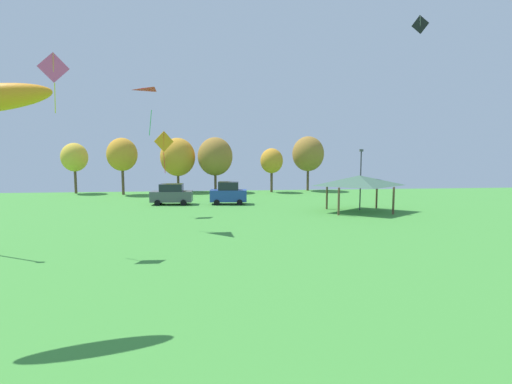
# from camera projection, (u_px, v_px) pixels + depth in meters

# --- Properties ---
(kite_flying_3) EXTENTS (2.40, 2.35, 2.78)m
(kite_flying_3) POSITION_uv_depth(u_px,v_px,m) (156.00, 102.00, 31.29)
(kite_flying_3) COLOR red
(kite_flying_4) EXTENTS (1.67, 1.01, 3.88)m
(kite_flying_4) POSITION_uv_depth(u_px,v_px,m) (164.00, 143.00, 36.81)
(kite_flying_4) COLOR orange
(kite_flying_5) EXTENTS (1.62, 0.68, 3.48)m
(kite_flying_5) POSITION_uv_depth(u_px,v_px,m) (54.00, 70.00, 23.28)
(kite_flying_5) COLOR #E54C93
(kite_flying_6) EXTENTS (0.97, 1.21, 1.48)m
(kite_flying_6) POSITION_uv_depth(u_px,v_px,m) (420.00, 25.00, 33.73)
(kite_flying_6) COLOR black
(parked_car_leftmost) EXTENTS (4.66, 2.23, 2.33)m
(parked_car_leftmost) POSITION_uv_depth(u_px,v_px,m) (172.00, 194.00, 44.65)
(parked_car_leftmost) COLOR #4C5156
(parked_car_leftmost) RESTS_ON ground
(parked_car_second_from_left) EXTENTS (4.20, 2.21, 2.54)m
(parked_car_second_from_left) POSITION_uv_depth(u_px,v_px,m) (228.00, 193.00, 44.89)
(parked_car_second_from_left) COLOR #234299
(parked_car_second_from_left) RESTS_ON ground
(park_pavilion) EXTENTS (6.91, 5.09, 3.60)m
(park_pavilion) POSITION_uv_depth(u_px,v_px,m) (359.00, 181.00, 39.27)
(park_pavilion) COLOR brown
(park_pavilion) RESTS_ON ground
(light_post_1) EXTENTS (0.36, 0.20, 6.17)m
(light_post_1) POSITION_uv_depth(u_px,v_px,m) (361.00, 176.00, 40.12)
(light_post_1) COLOR #2D2D33
(light_post_1) RESTS_ON ground
(treeline_tree_0) EXTENTS (3.62, 3.62, 7.08)m
(treeline_tree_0) POSITION_uv_depth(u_px,v_px,m) (74.00, 157.00, 55.77)
(treeline_tree_0) COLOR brown
(treeline_tree_0) RESTS_ON ground
(treeline_tree_1) EXTENTS (4.09, 4.09, 7.74)m
(treeline_tree_1) POSITION_uv_depth(u_px,v_px,m) (122.00, 155.00, 54.17)
(treeline_tree_1) COLOR brown
(treeline_tree_1) RESTS_ON ground
(treeline_tree_2) EXTENTS (5.01, 5.01, 7.84)m
(treeline_tree_2) POSITION_uv_depth(u_px,v_px,m) (178.00, 157.00, 57.73)
(treeline_tree_2) COLOR brown
(treeline_tree_2) RESTS_ON ground
(treeline_tree_3) EXTENTS (5.02, 5.02, 7.93)m
(treeline_tree_3) POSITION_uv_depth(u_px,v_px,m) (215.00, 157.00, 57.61)
(treeline_tree_3) COLOR brown
(treeline_tree_3) RESTS_ON ground
(treeline_tree_4) EXTENTS (3.26, 3.26, 6.35)m
(treeline_tree_4) POSITION_uv_depth(u_px,v_px,m) (272.00, 161.00, 57.52)
(treeline_tree_4) COLOR brown
(treeline_tree_4) RESTS_ON ground
(treeline_tree_5) EXTENTS (4.73, 4.73, 8.14)m
(treeline_tree_5) POSITION_uv_depth(u_px,v_px,m) (308.00, 154.00, 59.67)
(treeline_tree_5) COLOR brown
(treeline_tree_5) RESTS_ON ground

